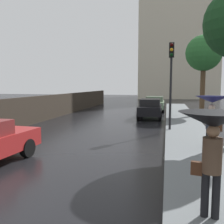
{
  "coord_description": "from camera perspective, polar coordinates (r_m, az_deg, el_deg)",
  "views": [
    {
      "loc": [
        4.03,
        -2.63,
        2.48
      ],
      "look_at": [
        2.04,
        6.53,
        1.48
      ],
      "focal_mm": 40.57,
      "sensor_mm": 36.0,
      "label": 1
    }
  ],
  "objects": [
    {
      "name": "car_black_far_ahead",
      "position": [
        19.03,
        8.6,
        0.88
      ],
      "size": [
        1.74,
        3.83,
        1.45
      ],
      "rotation": [
        0.0,
        0.0,
        0.01
      ],
      "color": "black",
      "rests_on": "ground"
    },
    {
      "name": "car_green_behind_camera",
      "position": [
        24.38,
        9.58,
        1.91
      ],
      "size": [
        1.84,
        4.5,
        1.39
      ],
      "rotation": [
        0.0,
        0.0,
        0.0
      ],
      "color": "slate",
      "rests_on": "ground"
    },
    {
      "name": "pedestrian_with_umbrella_near",
      "position": [
        4.68,
        21.81,
        -3.89
      ],
      "size": [
        1.19,
        1.19,
        1.88
      ],
      "rotation": [
        0.0,
        0.0,
        2.93
      ],
      "color": "black",
      "rests_on": "sidewalk_strip"
    },
    {
      "name": "pedestrian_with_umbrella_far",
      "position": [
        9.36,
        21.62,
        0.97
      ],
      "size": [
        1.12,
        1.12,
        1.96
      ],
      "rotation": [
        0.0,
        0.0,
        3.01
      ],
      "color": "black",
      "rests_on": "sidewalk_strip"
    },
    {
      "name": "traffic_light",
      "position": [
        13.57,
        13.18,
        9.18
      ],
      "size": [
        0.26,
        0.39,
        4.49
      ],
      "color": "black",
      "rests_on": "sidewalk_strip"
    },
    {
      "name": "street_tree_mid",
      "position": [
        21.16,
        19.98,
        12.2
      ],
      "size": [
        2.76,
        2.76,
        6.32
      ],
      "color": "#4C3823",
      "rests_on": "ground"
    },
    {
      "name": "distant_tower",
      "position": [
        53.0,
        14.21,
        20.18
      ],
      "size": [
        15.32,
        13.04,
        36.11
      ],
      "color": "beige",
      "rests_on": "ground"
    }
  ]
}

